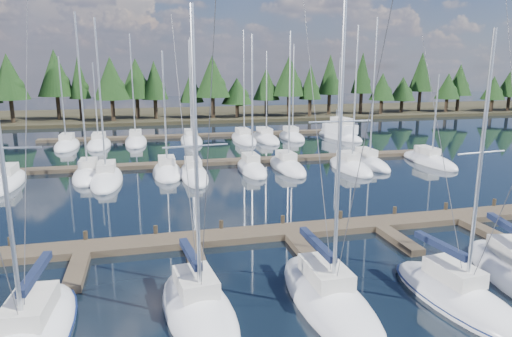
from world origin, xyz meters
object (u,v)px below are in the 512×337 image
object	(u,v)px
motor_yacht_right	(340,134)
main_dock	(290,235)
front_sailboat_3	(328,298)
front_sailboat_4	(458,298)
front_sailboat_2	(198,308)

from	to	relation	value
motor_yacht_right	main_dock	bearing A→B (deg)	-117.93
front_sailboat_3	motor_yacht_right	distance (m)	48.93
front_sailboat_4	main_dock	bearing A→B (deg)	117.04
main_dock	front_sailboat_3	bearing A→B (deg)	-95.93
main_dock	front_sailboat_4	distance (m)	10.43
main_dock	front_sailboat_2	distance (m)	9.92
front_sailboat_2	front_sailboat_3	xyz separation A→B (m)	(5.67, -0.49, -0.00)
front_sailboat_3	front_sailboat_4	size ratio (longest dim) A/B	1.18
front_sailboat_4	front_sailboat_2	bearing A→B (deg)	170.92
front_sailboat_4	motor_yacht_right	bearing A→B (deg)	72.29
front_sailboat_3	front_sailboat_4	bearing A→B (deg)	-13.21
front_sailboat_4	front_sailboat_3	bearing A→B (deg)	166.79
main_dock	motor_yacht_right	world-z (taller)	motor_yacht_right
front_sailboat_2	front_sailboat_4	world-z (taller)	front_sailboat_2
front_sailboat_2	front_sailboat_4	xyz separation A→B (m)	(11.24, -1.80, -0.01)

